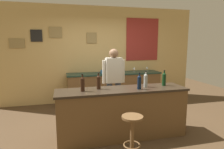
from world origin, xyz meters
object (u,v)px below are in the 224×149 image
wine_glass_a (109,69)px  wine_bottle_b (99,82)px  wine_bottle_a (83,84)px  bartender (114,79)px  coffee_mug (102,72)px  wine_bottle_c (139,82)px  wine_glass_b (134,68)px  wine_bottle_e (164,79)px  bar_stool (132,130)px  wine_glass_c (147,68)px  wine_bottle_d (146,80)px

wine_glass_a → wine_bottle_b: bearing=-108.3°
wine_bottle_a → wine_glass_a: 2.36m
bartender → coffee_mug: size_ratio=12.96×
bartender → wine_bottle_c: size_ratio=5.29×
bartender → wine_bottle_c: bartender is taller
wine_bottle_b → wine_glass_b: size_ratio=1.97×
wine_bottle_b → bartender: bearing=58.4°
wine_bottle_e → wine_glass_b: (0.12, 1.97, -0.05)m
bar_stool → coffee_mug: coffee_mug is taller
bar_stool → wine_bottle_e: 1.37m
wine_bottle_a → wine_bottle_b: same height
bar_stool → wine_glass_c: size_ratio=4.39×
bartender → wine_glass_c: bearing=41.9°
wine_bottle_b → wine_glass_c: (1.86, 2.03, -0.05)m
wine_glass_b → coffee_mug: (-0.97, -0.03, -0.06)m
wine_bottle_a → wine_bottle_d: same height
coffee_mug → wine_glass_c: bearing=4.4°
wine_bottle_b → bar_stool: bearing=-66.6°
wine_glass_b → coffee_mug: bearing=-178.3°
bartender → wine_glass_c: size_ratio=10.45×
bar_stool → bartender: bearing=85.1°
wine_bottle_e → coffee_mug: wine_bottle_e is taller
bar_stool → wine_bottle_e: bearing=40.2°
wine_bottle_d → wine_bottle_b: bearing=176.9°
wine_bottle_a → wine_glass_c: (2.16, 2.12, -0.05)m
coffee_mug → wine_bottle_b: bearing=-103.0°
bar_stool → wine_bottle_a: wine_bottle_a is taller
wine_glass_b → wine_bottle_d: bearing=-104.5°
wine_bottle_c → wine_glass_c: 2.49m
bar_stool → wine_bottle_a: size_ratio=2.22×
coffee_mug → wine_bottle_e: bearing=-66.3°
wine_glass_b → wine_glass_c: bearing=10.2°
bar_stool → wine_bottle_b: size_ratio=2.22×
bartender → wine_bottle_d: (0.40, -0.85, 0.12)m
bar_stool → wine_glass_a: 2.94m
bar_stool → wine_bottle_b: bearing=113.4°
wine_bottle_a → wine_bottle_b: bearing=17.6°
bar_stool → wine_bottle_c: size_ratio=2.22×
bartender → wine_bottle_e: bartender is taller
wine_bottle_b → wine_glass_c: bearing=47.5°
wine_bottle_e → coffee_mug: 2.12m
bartender → wine_bottle_a: 1.20m
wine_glass_a → coffee_mug: size_ratio=1.24×
bartender → wine_bottle_e: 1.15m
wine_glass_a → wine_bottle_d: bearing=-84.1°
wine_bottle_c → bar_stool: bearing=-119.5°
wine_bottle_b → wine_glass_b: (1.41, 1.95, -0.05)m
wine_bottle_a → wine_glass_b: 2.66m
wine_bottle_d → wine_glass_b: 2.06m
bar_stool → wine_bottle_a: 1.14m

